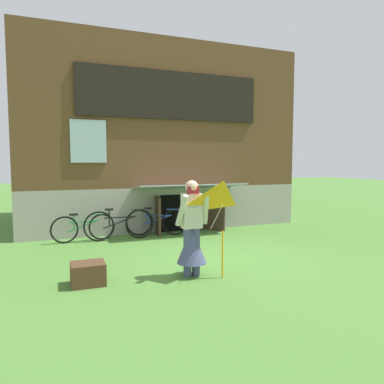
% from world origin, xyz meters
% --- Properties ---
extents(ground_plane, '(60.00, 60.00, 0.00)m').
position_xyz_m(ground_plane, '(0.00, 0.00, 0.00)').
color(ground_plane, '#4C7F33').
extents(log_house, '(8.20, 6.31, 5.44)m').
position_xyz_m(log_house, '(-0.00, 5.59, 2.72)').
color(log_house, '#9E998E').
rests_on(log_house, ground_plane).
extents(person, '(0.61, 0.53, 1.68)m').
position_xyz_m(person, '(-0.94, -0.98, 0.71)').
color(person, '#474C75').
rests_on(person, ground_plane).
extents(kite, '(0.82, 0.78, 1.61)m').
position_xyz_m(kite, '(-0.57, -1.47, 1.32)').
color(kite, orange).
rests_on(kite, ground_plane).
extents(bicycle_blue, '(1.62, 0.52, 0.76)m').
position_xyz_m(bicycle_blue, '(-0.56, 2.61, 0.37)').
color(bicycle_blue, black).
rests_on(bicycle_blue, ground_plane).
extents(bicycle_black, '(1.80, 0.08, 0.82)m').
position_xyz_m(bicycle_black, '(-1.60, 2.41, 0.40)').
color(bicycle_black, black).
rests_on(bicycle_black, ground_plane).
extents(bicycle_green, '(1.58, 0.22, 0.72)m').
position_xyz_m(bicycle_green, '(-2.48, 2.54, 0.35)').
color(bicycle_green, black).
rests_on(bicycle_green, ground_plane).
extents(wooden_crate, '(0.54, 0.46, 0.36)m').
position_xyz_m(wooden_crate, '(-2.68, -0.78, 0.18)').
color(wooden_crate, '#4C331E').
rests_on(wooden_crate, ground_plane).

